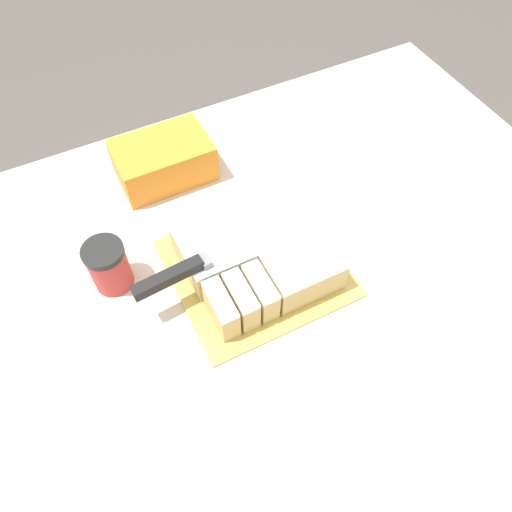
# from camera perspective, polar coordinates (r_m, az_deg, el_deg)

# --- Properties ---
(ground_plane) EXTENTS (8.00, 8.00, 0.00)m
(ground_plane) POSITION_cam_1_polar(r_m,az_deg,el_deg) (1.80, 2.08, -18.74)
(ground_plane) COLOR #4C4742
(countertop) EXTENTS (1.40, 1.10, 0.91)m
(countertop) POSITION_cam_1_polar(r_m,az_deg,el_deg) (1.36, 2.67, -13.35)
(countertop) COLOR beige
(countertop) RESTS_ON ground_plane
(cake_board) EXTENTS (0.32, 0.30, 0.01)m
(cake_board) POSITION_cam_1_polar(r_m,az_deg,el_deg) (0.97, 0.00, -1.36)
(cake_board) COLOR gold
(cake_board) RESTS_ON countertop
(cake) EXTENTS (0.26, 0.24, 0.07)m
(cake) POSITION_cam_1_polar(r_m,az_deg,el_deg) (0.94, 0.09, 0.19)
(cake) COLOR tan
(cake) RESTS_ON cake_board
(knife) EXTENTS (0.36, 0.05, 0.02)m
(knife) POSITION_cam_1_polar(r_m,az_deg,el_deg) (0.87, -7.50, -1.30)
(knife) COLOR silver
(knife) RESTS_ON cake
(coffee_cup) EXTENTS (0.08, 0.08, 0.10)m
(coffee_cup) POSITION_cam_1_polar(r_m,az_deg,el_deg) (0.95, -16.48, -1.11)
(coffee_cup) COLOR #B23333
(coffee_cup) RESTS_ON countertop
(storage_box) EXTENTS (0.20, 0.13, 0.09)m
(storage_box) POSITION_cam_1_polar(r_m,az_deg,el_deg) (1.12, -10.51, 10.71)
(storage_box) COLOR orange
(storage_box) RESTS_ON countertop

